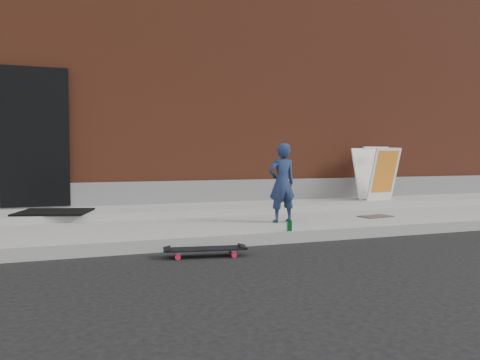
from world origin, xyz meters
name	(u,v)px	position (x,y,z in m)	size (l,w,h in m)	color
ground	(250,246)	(0.00, 0.00, 0.00)	(80.00, 80.00, 0.00)	black
sidewalk	(215,223)	(0.00, 1.50, 0.07)	(20.00, 3.00, 0.15)	gray
apron	(200,209)	(0.00, 2.40, 0.20)	(20.00, 1.20, 0.10)	gray
building	(155,102)	(0.00, 6.99, 2.50)	(20.00, 8.10, 5.00)	brown
child	(282,183)	(0.79, 0.80, 0.71)	(0.41, 0.27, 1.13)	#1B294C
skateboard	(205,250)	(-0.67, -0.40, 0.08)	(0.90, 0.36, 0.10)	red
pizza_sign	(376,173)	(3.49, 2.34, 0.76)	(0.71, 0.80, 1.02)	silver
soda_can	(289,226)	(0.55, 0.05, 0.22)	(0.07, 0.07, 0.13)	#187C33
doormat	(54,212)	(-2.30, 2.18, 0.26)	(1.01, 0.82, 0.03)	black
utility_plate	(376,216)	(2.41, 0.84, 0.16)	(0.49, 0.31, 0.01)	#4E4F53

